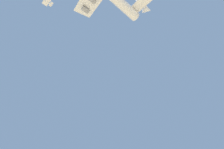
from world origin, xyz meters
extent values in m
cone|color=white|center=(-20.82, 33.32, 102.09)|extent=(7.13, 7.44, 5.76)
cylinder|color=gray|center=(19.71, 39.89, 103.70)|extent=(5.29, 5.82, 3.00)
cylinder|color=gray|center=(12.56, 47.82, 101.07)|extent=(5.29, 5.82, 3.00)
cube|color=white|center=(-16.02, 37.71, 102.28)|extent=(19.60, 20.66, 5.84)
cylinder|color=silver|center=(57.04, 36.74, 129.89)|extent=(8.73, 11.48, 1.50)
cube|color=silver|center=(56.17, 35.52, 129.69)|extent=(9.07, 8.21, 0.24)
cube|color=silver|center=(53.86, 32.25, 131.84)|extent=(1.55, 2.08, 2.60)
cube|color=silver|center=(53.86, 32.25, 130.09)|extent=(5.07, 4.40, 0.20)
camera|label=1|loc=(-12.00, 108.65, 4.02)|focal=27.96mm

